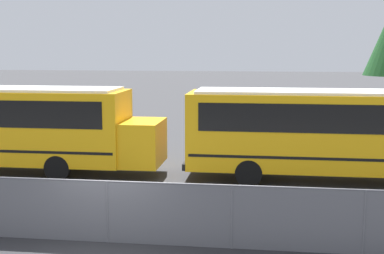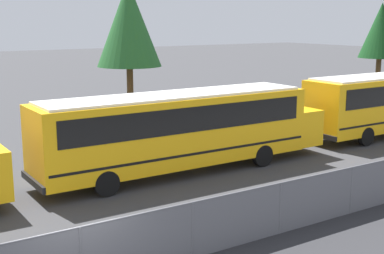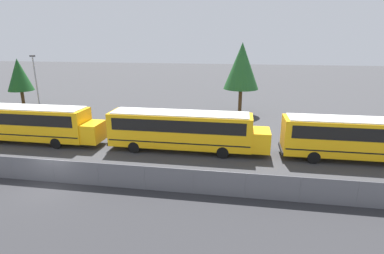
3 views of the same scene
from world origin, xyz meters
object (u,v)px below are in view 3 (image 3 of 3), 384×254
(school_bus_1, at_px, (27,121))
(school_bus_2, at_px, (183,128))
(tree_0, at_px, (242,66))
(school_bus_3, at_px, (367,137))
(light_pole, at_px, (36,83))
(tree_1, at_px, (19,75))

(school_bus_1, xyz_separation_m, school_bus_2, (14.41, 0.17, 0.00))
(tree_0, bearing_deg, school_bus_3, -54.81)
(school_bus_1, height_order, light_pole, light_pole)
(school_bus_1, bearing_deg, school_bus_2, 0.67)
(school_bus_2, bearing_deg, tree_0, 71.87)
(school_bus_1, relative_size, tree_1, 2.04)
(school_bus_1, xyz_separation_m, light_pole, (-5.39, 9.15, 2.07))
(school_bus_1, distance_m, tree_0, 24.01)
(light_pole, distance_m, tree_1, 8.25)
(school_bus_1, xyz_separation_m, tree_0, (18.99, 14.14, 4.01))
(school_bus_3, relative_size, tree_0, 1.53)
(school_bus_3, bearing_deg, tree_1, 160.87)
(school_bus_1, distance_m, tree_1, 18.71)
(school_bus_3, relative_size, tree_1, 2.04)
(school_bus_1, relative_size, tree_0, 1.53)
(school_bus_3, bearing_deg, light_pole, 165.44)
(school_bus_3, xyz_separation_m, light_pole, (-34.15, 8.87, 2.07))
(school_bus_2, distance_m, school_bus_3, 14.34)
(light_pole, bearing_deg, tree_0, 11.57)
(tree_0, relative_size, tree_1, 1.34)
(tree_0, height_order, tree_1, tree_0)
(school_bus_2, bearing_deg, school_bus_1, -179.33)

